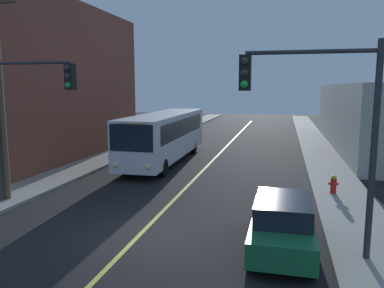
{
  "coord_description": "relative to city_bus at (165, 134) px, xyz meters",
  "views": [
    {
      "loc": [
        4.54,
        -11.41,
        4.89
      ],
      "look_at": [
        0.0,
        7.44,
        2.0
      ],
      "focal_mm": 35.52,
      "sensor_mm": 36.0,
      "label": 1
    }
  ],
  "objects": [
    {
      "name": "ground_plane",
      "position": [
        3.0,
        -12.38,
        -1.82
      ],
      "size": [
        120.0,
        120.0,
        0.0
      ],
      "primitive_type": "plane",
      "color": "black"
    },
    {
      "name": "sidewalk_right",
      "position": [
        10.25,
        -2.38,
        -1.74
      ],
      "size": [
        2.5,
        90.0,
        0.15
      ],
      "primitive_type": "cube",
      "color": "gray",
      "rests_on": "ground"
    },
    {
      "name": "building_left_brick",
      "position": [
        -10.49,
        -0.36,
        3.41
      ],
      "size": [
        10.0,
        17.67,
        10.46
      ],
      "color": "brown",
      "rests_on": "ground"
    },
    {
      "name": "traffic_signal_left_corner",
      "position": [
        -2.41,
        -10.56,
        2.49
      ],
      "size": [
        3.75,
        0.48,
        6.0
      ],
      "color": "#2D2D33",
      "rests_on": "sidewalk_left"
    },
    {
      "name": "lane_stripe_center",
      "position": [
        3.0,
        2.62,
        -1.81
      ],
      "size": [
        0.16,
        60.0,
        0.01
      ],
      "primitive_type": "cube",
      "color": "#D8CC4C",
      "rests_on": "ground"
    },
    {
      "name": "parked_car_green",
      "position": [
        7.63,
        -12.54,
        -0.98
      ],
      "size": [
        1.85,
        4.41,
        1.62
      ],
      "color": "#196038",
      "rests_on": "ground"
    },
    {
      "name": "sidewalk_left",
      "position": [
        -4.25,
        -2.38,
        -1.74
      ],
      "size": [
        2.5,
        90.0,
        0.15
      ],
      "primitive_type": "cube",
      "color": "gray",
      "rests_on": "ground"
    },
    {
      "name": "traffic_signal_right_corner",
      "position": [
        8.41,
        -12.85,
        2.49
      ],
      "size": [
        3.75,
        0.48,
        6.0
      ],
      "color": "#2D2D33",
      "rests_on": "sidewalk_right"
    },
    {
      "name": "fire_hydrant",
      "position": [
        9.85,
        -6.14,
        -1.23
      ],
      "size": [
        0.44,
        0.26,
        0.84
      ],
      "color": "red",
      "rests_on": "sidewalk_right"
    },
    {
      "name": "city_bus",
      "position": [
        0.0,
        0.0,
        0.0
      ],
      "size": [
        2.69,
        12.18,
        3.2
      ],
      "color": "silver",
      "rests_on": "ground"
    }
  ]
}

